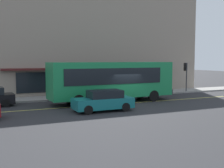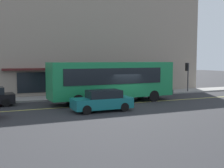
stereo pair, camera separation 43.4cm
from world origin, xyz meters
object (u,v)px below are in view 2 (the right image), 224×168
traffic_light (187,70)px  pedestrian_near_storefront (140,84)px  pedestrian_by_curb (158,83)px  bus (113,80)px  pedestrian_mid_block (79,85)px  car_teal (102,101)px

traffic_light → pedestrian_near_storefront: 6.27m
traffic_light → pedestrian_by_curb: bearing=-177.9°
bus → pedestrian_mid_block: (-1.57, 5.13, -0.83)m
car_teal → pedestrian_near_storefront: bearing=45.3°
traffic_light → pedestrian_near_storefront: (-6.11, -0.06, -1.39)m
bus → car_teal: size_ratio=2.60×
pedestrian_by_curb → bus: bearing=-153.5°
traffic_light → pedestrian_mid_block: size_ratio=1.92×
pedestrian_near_storefront → bus: bearing=-142.9°
car_teal → pedestrian_by_curb: (9.13, 6.90, 0.47)m
bus → pedestrian_mid_block: bus is taller
pedestrian_mid_block → bus: bearing=-72.9°
car_teal → bus: bearing=56.5°
bus → pedestrian_by_curb: 7.64m
traffic_light → car_teal: (-13.02, -7.04, -1.79)m
traffic_light → pedestrian_mid_block: 12.45m
traffic_light → pedestrian_by_curb: traffic_light is taller
bus → pedestrian_near_storefront: bearing=37.1°
bus → pedestrian_by_curb: bus is taller
car_teal → pedestrian_mid_block: pedestrian_mid_block is taller
car_teal → pedestrian_near_storefront: pedestrian_near_storefront is taller
pedestrian_mid_block → pedestrian_near_storefront: bearing=-15.1°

